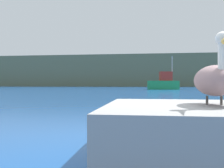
% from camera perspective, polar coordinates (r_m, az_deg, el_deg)
% --- Properties ---
extents(ground_plane, '(260.00, 260.00, 0.00)m').
position_cam_1_polar(ground_plane, '(3.83, 8.68, -14.39)').
color(ground_plane, '#194C93').
extents(hillside_backdrop, '(140.00, 14.11, 9.45)m').
position_cam_1_polar(hillside_backdrop, '(79.15, 7.99, 2.87)').
color(hillside_backdrop, '#5B664C').
rests_on(hillside_backdrop, ground).
extents(pier_dock, '(2.63, 2.17, 0.70)m').
position_cam_1_polar(pier_dock, '(3.32, 22.33, -10.50)').
color(pier_dock, gray).
rests_on(pier_dock, ground).
extents(pelican, '(0.50, 1.22, 0.82)m').
position_cam_1_polar(pelican, '(3.24, 22.41, 0.98)').
color(pelican, gray).
rests_on(pelican, pier_dock).
extents(fishing_boat_green, '(4.98, 2.62, 5.28)m').
position_cam_1_polar(fishing_boat_green, '(40.34, 11.69, 0.23)').
color(fishing_boat_green, '#1E8C4C').
rests_on(fishing_boat_green, ground).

